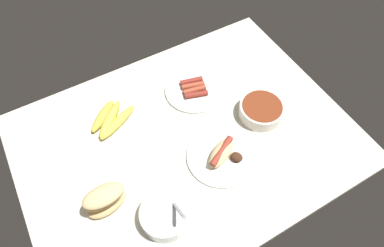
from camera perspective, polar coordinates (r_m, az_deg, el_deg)
The scene contains 7 objects.
ground_plane at distance 125.68cm, azimuth -0.95°, elevation -2.89°, with size 120.00×90.00×3.00cm, color silver.
plate_hotdog_assembled at distance 119.37cm, azimuth 5.07°, elevation -5.35°, with size 24.54×24.54×5.61cm.
bread_stack at distance 111.57cm, azimuth -14.69°, elevation -12.40°, with size 14.23×9.00×10.80cm.
banana_bunch at distance 130.54cm, azimuth -13.73°, elevation 0.72°, with size 20.38×17.59×3.95cm.
plate_sausages at distance 136.87cm, azimuth 0.31°, elevation 5.83°, with size 23.61×23.61×3.21cm.
bowl_chili at distance 130.68cm, azimuth 11.74°, elevation 2.31°, with size 17.04×17.04×5.48cm.
bowl_coleslaw at distance 108.97cm, azimuth -4.60°, elevation -15.29°, with size 15.92×15.92×15.09cm.
Camera 1 is at (-30.16, -57.07, 106.33)cm, focal length 31.27 mm.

